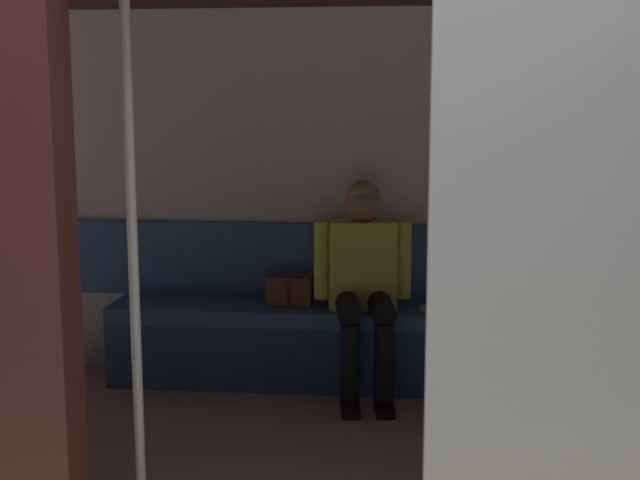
% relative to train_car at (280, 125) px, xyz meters
% --- Properties ---
extents(train_car, '(6.40, 2.81, 2.30)m').
position_rel_train_car_xyz_m(train_car, '(0.00, 0.00, 0.00)').
color(train_car, silver).
rests_on(train_car, ground_plane).
extents(bench_seat, '(2.46, 0.44, 0.47)m').
position_rel_train_car_xyz_m(bench_seat, '(-0.08, -1.05, -1.17)').
color(bench_seat, '#38609E').
rests_on(bench_seat, ground_plane).
extents(person_seated, '(0.55, 0.70, 1.20)m').
position_rel_train_car_xyz_m(person_seated, '(-0.32, -1.00, -0.84)').
color(person_seated, '#D8CC4C').
rests_on(person_seated, ground_plane).
extents(handbag, '(0.26, 0.15, 0.17)m').
position_rel_train_car_xyz_m(handbag, '(0.11, -1.10, -0.97)').
color(handbag, brown).
rests_on(handbag, bench_seat).
extents(book, '(0.23, 0.26, 0.03)m').
position_rel_train_car_xyz_m(book, '(-0.76, -1.08, -1.04)').
color(book, silver).
rests_on(book, bench_seat).
extents(grab_pole_door, '(0.04, 0.04, 2.16)m').
position_rel_train_car_xyz_m(grab_pole_door, '(0.39, 0.84, -0.45)').
color(grab_pole_door, silver).
rests_on(grab_pole_door, ground_plane).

